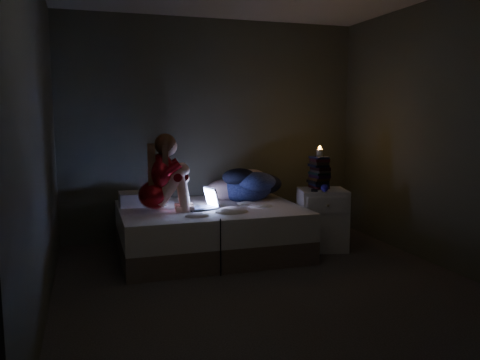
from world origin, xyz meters
name	(u,v)px	position (x,y,z in m)	size (l,w,h in m)	color
floor	(269,287)	(0.00, 0.00, -0.01)	(3.60, 3.80, 0.02)	black
wall_back	(213,130)	(0.00, 1.91, 1.30)	(3.60, 0.02, 2.60)	#3F443B
wall_front	(418,154)	(0.00, -1.91, 1.30)	(3.60, 0.02, 2.60)	#3F443B
wall_left	(38,140)	(-1.81, 0.00, 1.30)	(0.02, 3.80, 2.60)	#3F443B
wall_right	(449,134)	(1.81, 0.00, 1.30)	(0.02, 3.80, 2.60)	#3F443B
bed	(210,230)	(-0.25, 1.10, 0.26)	(1.87, 1.40, 0.51)	silver
pillow	(142,198)	(-0.92, 1.43, 0.58)	(0.48, 0.34, 0.14)	silver
woman	(154,173)	(-0.84, 1.03, 0.91)	(0.49, 0.32, 0.78)	#750008
laptop	(200,198)	(-0.38, 0.99, 0.63)	(0.33, 0.23, 0.23)	black
clothes_pile	(245,183)	(0.24, 1.39, 0.71)	(0.64, 0.51, 0.38)	#101644
nightstand	(322,219)	(0.98, 0.93, 0.33)	(0.50, 0.44, 0.67)	silver
book_stack	(319,172)	(0.97, 1.01, 0.85)	(0.19, 0.25, 0.37)	black
candle	(320,151)	(0.97, 1.01, 1.08)	(0.07, 0.07, 0.08)	beige
phone	(317,191)	(0.87, 0.84, 0.67)	(0.07, 0.14, 0.01)	black
blue_orb	(328,188)	(0.96, 0.76, 0.71)	(0.08, 0.08, 0.08)	navy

